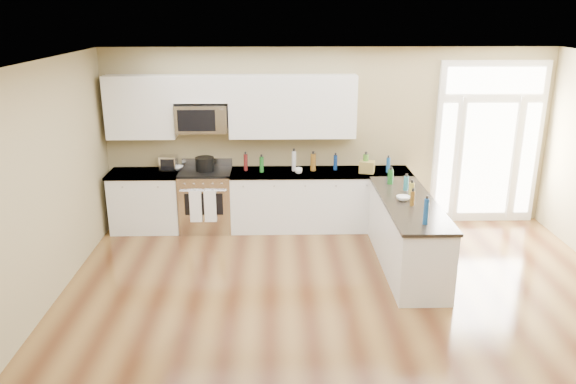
{
  "coord_description": "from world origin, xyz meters",
  "views": [
    {
      "loc": [
        -0.83,
        -4.7,
        3.34
      ],
      "look_at": [
        -0.68,
        2.0,
        1.15
      ],
      "focal_mm": 35.0,
      "sensor_mm": 36.0,
      "label": 1
    }
  ],
  "objects_px": {
    "peninsula_cabinet": "(407,236)",
    "kitchen_range": "(206,200)",
    "stockpot": "(205,163)",
    "toaster_oven": "(168,163)"
  },
  "relations": [
    {
      "from": "peninsula_cabinet",
      "to": "kitchen_range",
      "type": "relative_size",
      "value": 2.15
    },
    {
      "from": "peninsula_cabinet",
      "to": "stockpot",
      "type": "bearing_deg",
      "value": 152.46
    },
    {
      "from": "kitchen_range",
      "to": "toaster_oven",
      "type": "xyz_separation_m",
      "value": [
        -0.58,
        0.12,
        0.57
      ]
    },
    {
      "from": "stockpot",
      "to": "kitchen_range",
      "type": "bearing_deg",
      "value": -84.66
    },
    {
      "from": "kitchen_range",
      "to": "toaster_oven",
      "type": "bearing_deg",
      "value": 168.34
    },
    {
      "from": "peninsula_cabinet",
      "to": "kitchen_range",
      "type": "height_order",
      "value": "kitchen_range"
    },
    {
      "from": "peninsula_cabinet",
      "to": "toaster_oven",
      "type": "xyz_separation_m",
      "value": [
        -3.43,
        1.57,
        0.62
      ]
    },
    {
      "from": "peninsula_cabinet",
      "to": "stockpot",
      "type": "height_order",
      "value": "stockpot"
    },
    {
      "from": "kitchen_range",
      "to": "stockpot",
      "type": "distance_m",
      "value": 0.58
    },
    {
      "from": "stockpot",
      "to": "toaster_oven",
      "type": "distance_m",
      "value": 0.58
    }
  ]
}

